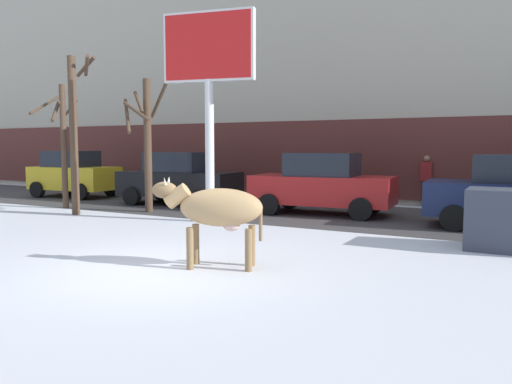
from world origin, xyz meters
The scene contains 12 objects.
ground_plane centered at (0.00, 0.00, 0.00)m, with size 120.00×120.00×0.00m, color white.
road_strip centered at (0.00, 7.85, 0.00)m, with size 60.00×5.60×0.01m, color #423F3F.
building_facade centered at (0.00, 14.20, 6.48)m, with size 44.00×6.10×13.00m.
cow_tan centered at (0.77, 0.64, 0.99)m, with size 1.92×1.07×1.54m.
billboard centered at (-2.18, 4.86, 4.31)m, with size 2.51×0.69×5.56m.
car_yellow_hatchback centered at (-10.77, 7.88, 0.93)m, with size 3.61×2.11×1.86m.
car_black_sedan centered at (-5.36, 7.71, 0.91)m, with size 4.31×2.21×1.84m.
car_red_sedan centered at (-0.07, 7.76, 0.91)m, with size 4.31×2.21×1.84m.
pedestrian_near_billboard centered at (2.37, 11.09, 0.88)m, with size 0.36×0.24×1.73m.
bare_tree_left_lot centered at (-6.53, 4.19, 2.53)m, with size 1.39×1.39×4.69m.
bare_tree_right_lot centered at (-8.10, 5.11, 2.17)m, with size 1.15×1.44×4.04m.
bare_tree_far_back centered at (-5.03, 5.65, 2.28)m, with size 1.53×1.54×4.10m.
Camera 1 is at (5.27, -6.32, 2.03)m, focal length 35.01 mm.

